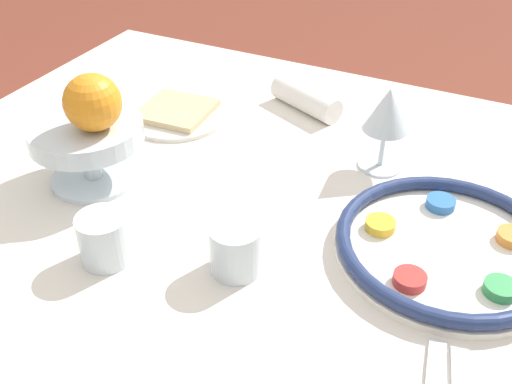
# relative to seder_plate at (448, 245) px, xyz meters

# --- Properties ---
(dining_table) EXTENTS (1.27, 0.97, 0.70)m
(dining_table) POSITION_rel_seder_plate_xyz_m (0.25, -0.01, -0.37)
(dining_table) COLOR silver
(dining_table) RESTS_ON ground_plane
(seder_plate) EXTENTS (0.30, 0.30, 0.03)m
(seder_plate) POSITION_rel_seder_plate_xyz_m (0.00, 0.00, 0.00)
(seder_plate) COLOR white
(seder_plate) RESTS_ON dining_table
(wine_glass) EXTENTS (0.07, 0.07, 0.14)m
(wine_glass) POSITION_rel_seder_plate_xyz_m (0.14, -0.17, 0.08)
(wine_glass) COLOR silver
(wine_glass) RESTS_ON dining_table
(fruit_stand) EXTENTS (0.17, 0.17, 0.10)m
(fruit_stand) POSITION_rel_seder_plate_xyz_m (0.54, 0.07, 0.06)
(fruit_stand) COLOR silver
(fruit_stand) RESTS_ON dining_table
(orange_fruit) EXTENTS (0.08, 0.08, 0.08)m
(orange_fruit) POSITION_rel_seder_plate_xyz_m (0.51, 0.07, 0.13)
(orange_fruit) COLOR orange
(orange_fruit) RESTS_ON fruit_stand
(bread_plate) EXTENTS (0.19, 0.19, 0.02)m
(bread_plate) POSITION_rel_seder_plate_xyz_m (0.54, -0.17, -0.01)
(bread_plate) COLOR silver
(bread_plate) RESTS_ON dining_table
(napkin_roll) EXTENTS (0.16, 0.10, 0.05)m
(napkin_roll) POSITION_rel_seder_plate_xyz_m (0.33, -0.30, 0.01)
(napkin_roll) COLOR white
(napkin_roll) RESTS_ON dining_table
(cup_near) EXTENTS (0.07, 0.07, 0.07)m
(cup_near) POSITION_rel_seder_plate_xyz_m (0.24, 0.15, 0.02)
(cup_near) COLOR silver
(cup_near) RESTS_ON dining_table
(cup_mid) EXTENTS (0.07, 0.07, 0.07)m
(cup_mid) POSITION_rel_seder_plate_xyz_m (0.41, 0.21, 0.02)
(cup_mid) COLOR silver
(cup_mid) RESTS_ON dining_table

